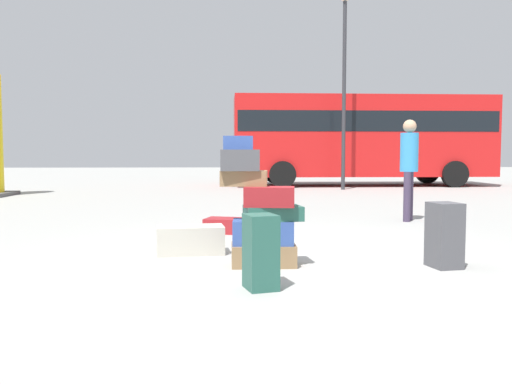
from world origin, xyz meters
The scene contains 9 objects.
ground_plane centered at (0.00, 0.00, 0.00)m, with size 80.00×80.00×0.00m, color #9E9E99.
suitcase_tower centered at (-0.25, -0.21, 0.51)m, with size 0.84×0.57×1.32m.
suitcase_charcoal_foreground_far centered at (1.57, -0.41, 0.32)m, with size 0.26×0.32×0.65m, color #4C4C51.
suitcase_maroon_right_side centered at (-0.56, 2.04, 0.10)m, with size 0.70×0.40×0.21m, color maroon.
suitcase_teal_white_trunk centered at (-0.31, -1.18, 0.31)m, with size 0.24×0.29×0.63m, color #26594C.
suitcase_cream_left_side centered at (-1.01, 0.45, 0.16)m, with size 0.75×0.39×0.32m, color beige.
person_bearded_onlooker centered at (2.44, 3.27, 1.02)m, with size 0.30×0.31×1.71m.
parked_bus centered at (4.13, 13.50, 1.83)m, with size 9.11×2.80×3.15m.
lamp_post centered at (3.03, 11.28, 4.06)m, with size 0.36×0.36×6.24m.
Camera 1 is at (-0.56, -5.58, 1.13)m, focal length 37.50 mm.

